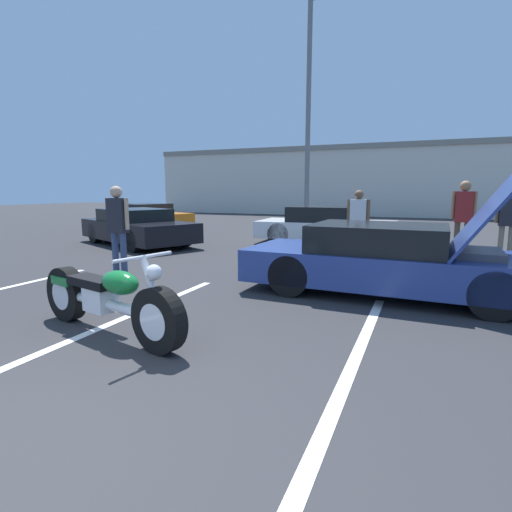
{
  "coord_description": "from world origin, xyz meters",
  "views": [
    {
      "loc": [
        2.15,
        -1.24,
        1.6
      ],
      "look_at": [
        0.25,
        3.24,
        0.8
      ],
      "focal_mm": 28.0,
      "sensor_mm": 36.0,
      "label": 1
    }
  ],
  "objects_px": {
    "show_car_hood_open": "(390,260)",
    "parked_car_mid_left_row": "(137,227)",
    "spectator_far_lot": "(118,223)",
    "parked_car_mid_right_row": "(325,226)",
    "parked_car_left_row": "(146,216)",
    "spectator_near_motorcycle": "(463,213)",
    "motorcycle": "(107,299)",
    "light_pole": "(310,108)",
    "spectator_by_show_car": "(508,218)",
    "spectator_midground": "(358,219)"
  },
  "relations": [
    {
      "from": "spectator_near_motorcycle",
      "to": "parked_car_mid_left_row",
      "type": "bearing_deg",
      "value": -174.87
    },
    {
      "from": "light_pole",
      "to": "parked_car_left_row",
      "type": "bearing_deg",
      "value": -169.08
    },
    {
      "from": "light_pole",
      "to": "show_car_hood_open",
      "type": "distance_m",
      "value": 10.23
    },
    {
      "from": "light_pole",
      "to": "spectator_by_show_car",
      "type": "xyz_separation_m",
      "value": [
        5.93,
        -4.29,
        -3.65
      ]
    },
    {
      "from": "parked_car_left_row",
      "to": "spectator_far_lot",
      "type": "xyz_separation_m",
      "value": [
        5.55,
        -7.81,
        0.48
      ]
    },
    {
      "from": "motorcycle",
      "to": "spectator_far_lot",
      "type": "bearing_deg",
      "value": 142.71
    },
    {
      "from": "parked_car_left_row",
      "to": "spectator_near_motorcycle",
      "type": "relative_size",
      "value": 2.45
    },
    {
      "from": "spectator_far_lot",
      "to": "parked_car_mid_right_row",
      "type": "bearing_deg",
      "value": 67.61
    },
    {
      "from": "show_car_hood_open",
      "to": "parked_car_mid_left_row",
      "type": "xyz_separation_m",
      "value": [
        -7.39,
        3.11,
        -0.02
      ]
    },
    {
      "from": "parked_car_mid_left_row",
      "to": "spectator_midground",
      "type": "height_order",
      "value": "spectator_midground"
    },
    {
      "from": "show_car_hood_open",
      "to": "parked_car_mid_left_row",
      "type": "relative_size",
      "value": 0.98
    },
    {
      "from": "spectator_by_show_car",
      "to": "spectator_far_lot",
      "type": "bearing_deg",
      "value": -145.8
    },
    {
      "from": "show_car_hood_open",
      "to": "spectator_by_show_car",
      "type": "distance_m",
      "value": 4.88
    },
    {
      "from": "show_car_hood_open",
      "to": "parked_car_left_row",
      "type": "distance_m",
      "value": 12.74
    },
    {
      "from": "motorcycle",
      "to": "spectator_by_show_car",
      "type": "bearing_deg",
      "value": 69.5
    },
    {
      "from": "motorcycle",
      "to": "spectator_near_motorcycle",
      "type": "relative_size",
      "value": 1.3
    },
    {
      "from": "parked_car_left_row",
      "to": "spectator_near_motorcycle",
      "type": "xyz_separation_m",
      "value": [
        11.67,
        -3.44,
        0.58
      ]
    },
    {
      "from": "parked_car_mid_right_row",
      "to": "spectator_near_motorcycle",
      "type": "relative_size",
      "value": 2.29
    },
    {
      "from": "parked_car_left_row",
      "to": "spectator_near_motorcycle",
      "type": "bearing_deg",
      "value": 1.81
    },
    {
      "from": "parked_car_mid_left_row",
      "to": "spectator_far_lot",
      "type": "xyz_separation_m",
      "value": [
        2.52,
        -3.59,
        0.48
      ]
    },
    {
      "from": "parked_car_left_row",
      "to": "light_pole",
      "type": "bearing_deg",
      "value": 29.17
    },
    {
      "from": "motorcycle",
      "to": "spectator_near_motorcycle",
      "type": "bearing_deg",
      "value": 73.43
    },
    {
      "from": "spectator_by_show_car",
      "to": "show_car_hood_open",
      "type": "bearing_deg",
      "value": -117.02
    },
    {
      "from": "spectator_near_motorcycle",
      "to": "spectator_far_lot",
      "type": "distance_m",
      "value": 7.52
    },
    {
      "from": "motorcycle",
      "to": "parked_car_mid_left_row",
      "type": "height_order",
      "value": "parked_car_mid_left_row"
    },
    {
      "from": "parked_car_mid_right_row",
      "to": "parked_car_left_row",
      "type": "xyz_separation_m",
      "value": [
        -8.07,
        1.69,
        -0.02
      ]
    },
    {
      "from": "parked_car_mid_right_row",
      "to": "spectator_by_show_car",
      "type": "height_order",
      "value": "spectator_by_show_car"
    },
    {
      "from": "show_car_hood_open",
      "to": "spectator_far_lot",
      "type": "height_order",
      "value": "show_car_hood_open"
    },
    {
      "from": "light_pole",
      "to": "parked_car_left_row",
      "type": "height_order",
      "value": "light_pole"
    },
    {
      "from": "spectator_by_show_car",
      "to": "spectator_midground",
      "type": "xyz_separation_m",
      "value": [
        -3.18,
        -1.26,
        -0.02
      ]
    },
    {
      "from": "light_pole",
      "to": "parked_car_mid_left_row",
      "type": "bearing_deg",
      "value": -123.66
    },
    {
      "from": "parked_car_left_row",
      "to": "spectator_far_lot",
      "type": "relative_size",
      "value": 2.64
    },
    {
      "from": "spectator_far_lot",
      "to": "parked_car_mid_left_row",
      "type": "bearing_deg",
      "value": 125.02
    },
    {
      "from": "show_car_hood_open",
      "to": "spectator_midground",
      "type": "distance_m",
      "value": 3.24
    },
    {
      "from": "parked_car_left_row",
      "to": "parked_car_mid_right_row",
      "type": "bearing_deg",
      "value": 6.42
    },
    {
      "from": "show_car_hood_open",
      "to": "parked_car_mid_left_row",
      "type": "distance_m",
      "value": 8.02
    },
    {
      "from": "light_pole",
      "to": "parked_car_mid_right_row",
      "type": "height_order",
      "value": "light_pole"
    },
    {
      "from": "light_pole",
      "to": "parked_car_mid_left_row",
      "type": "relative_size",
      "value": 1.88
    },
    {
      "from": "light_pole",
      "to": "spectator_by_show_car",
      "type": "bearing_deg",
      "value": -35.91
    },
    {
      "from": "parked_car_mid_left_row",
      "to": "spectator_midground",
      "type": "bearing_deg",
      "value": 23.3
    },
    {
      "from": "parked_car_left_row",
      "to": "spectator_far_lot",
      "type": "distance_m",
      "value": 9.59
    },
    {
      "from": "spectator_near_motorcycle",
      "to": "spectator_far_lot",
      "type": "xyz_separation_m",
      "value": [
        -6.12,
        -4.37,
        -0.09
      ]
    },
    {
      "from": "motorcycle",
      "to": "parked_car_left_row",
      "type": "xyz_separation_m",
      "value": [
        -7.67,
        10.4,
        0.11
      ]
    },
    {
      "from": "parked_car_mid_right_row",
      "to": "show_car_hood_open",
      "type": "bearing_deg",
      "value": -70.2
    },
    {
      "from": "spectator_far_lot",
      "to": "parked_car_left_row",
      "type": "bearing_deg",
      "value": 125.38
    },
    {
      "from": "parked_car_mid_right_row",
      "to": "parked_car_left_row",
      "type": "distance_m",
      "value": 8.24
    },
    {
      "from": "show_car_hood_open",
      "to": "motorcycle",
      "type": "bearing_deg",
      "value": -129.91
    },
    {
      "from": "spectator_midground",
      "to": "spectator_far_lot",
      "type": "height_order",
      "value": "spectator_far_lot"
    },
    {
      "from": "parked_car_mid_right_row",
      "to": "spectator_far_lot",
      "type": "bearing_deg",
      "value": -115.19
    },
    {
      "from": "parked_car_mid_left_row",
      "to": "spectator_near_motorcycle",
      "type": "relative_size",
      "value": 2.47
    }
  ]
}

